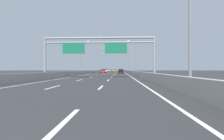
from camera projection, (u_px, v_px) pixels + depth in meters
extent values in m
plane|color=#2D2D30|center=(114.00, 72.00, 101.07)|extent=(260.00, 260.00, 0.00)
cube|color=white|center=(53.00, 87.00, 13.73)|extent=(0.16, 3.00, 0.01)
cube|color=white|center=(80.00, 80.00, 22.72)|extent=(0.16, 3.00, 0.01)
cube|color=white|center=(91.00, 77.00, 31.71)|extent=(0.16, 3.00, 0.01)
cube|color=white|center=(97.00, 75.00, 40.70)|extent=(0.16, 3.00, 0.01)
cube|color=white|center=(101.00, 74.00, 49.70)|extent=(0.16, 3.00, 0.01)
cube|color=white|center=(104.00, 74.00, 58.69)|extent=(0.16, 3.00, 0.01)
cube|color=white|center=(106.00, 73.00, 67.68)|extent=(0.16, 3.00, 0.01)
cube|color=white|center=(108.00, 73.00, 76.67)|extent=(0.16, 3.00, 0.01)
cube|color=white|center=(109.00, 72.00, 85.66)|extent=(0.16, 3.00, 0.01)
cube|color=white|center=(110.00, 72.00, 94.65)|extent=(0.16, 3.00, 0.01)
cube|color=white|center=(111.00, 72.00, 103.65)|extent=(0.16, 3.00, 0.01)
cube|color=white|center=(112.00, 72.00, 112.64)|extent=(0.16, 3.00, 0.01)
cube|color=white|center=(112.00, 71.00, 121.63)|extent=(0.16, 3.00, 0.01)
cube|color=white|center=(113.00, 71.00, 130.62)|extent=(0.16, 3.00, 0.01)
cube|color=white|center=(113.00, 71.00, 139.61)|extent=(0.16, 3.00, 0.01)
cube|color=white|center=(114.00, 71.00, 148.60)|extent=(0.16, 3.00, 0.01)
cube|color=white|center=(114.00, 71.00, 157.60)|extent=(0.16, 3.00, 0.01)
cube|color=white|center=(64.00, 123.00, 4.58)|extent=(0.16, 3.00, 0.01)
cube|color=white|center=(101.00, 87.00, 13.58)|extent=(0.16, 3.00, 0.01)
cube|color=white|center=(108.00, 80.00, 22.57)|extent=(0.16, 3.00, 0.01)
cube|color=white|center=(112.00, 77.00, 31.56)|extent=(0.16, 3.00, 0.01)
cube|color=white|center=(113.00, 75.00, 40.55)|extent=(0.16, 3.00, 0.01)
cube|color=white|center=(115.00, 74.00, 49.54)|extent=(0.16, 3.00, 0.01)
cube|color=white|center=(115.00, 74.00, 58.53)|extent=(0.16, 3.00, 0.01)
cube|color=white|center=(116.00, 73.00, 67.52)|extent=(0.16, 3.00, 0.01)
cube|color=white|center=(116.00, 73.00, 76.52)|extent=(0.16, 3.00, 0.01)
cube|color=white|center=(117.00, 72.00, 85.51)|extent=(0.16, 3.00, 0.01)
cube|color=white|center=(117.00, 72.00, 94.50)|extent=(0.16, 3.00, 0.01)
cube|color=white|center=(117.00, 72.00, 103.49)|extent=(0.16, 3.00, 0.01)
cube|color=white|center=(118.00, 72.00, 112.48)|extent=(0.16, 3.00, 0.01)
cube|color=white|center=(118.00, 71.00, 121.47)|extent=(0.16, 3.00, 0.01)
cube|color=white|center=(118.00, 71.00, 130.47)|extent=(0.16, 3.00, 0.01)
cube|color=white|center=(118.00, 71.00, 139.46)|extent=(0.16, 3.00, 0.01)
cube|color=white|center=(118.00, 71.00, 148.45)|extent=(0.16, 3.00, 0.01)
cube|color=white|center=(118.00, 71.00, 157.44)|extent=(0.16, 3.00, 0.01)
cube|color=white|center=(103.00, 72.00, 89.31)|extent=(0.16, 176.00, 0.01)
cube|color=white|center=(124.00, 72.00, 88.86)|extent=(0.16, 176.00, 0.01)
cube|color=#9E9E99|center=(103.00, 71.00, 111.36)|extent=(0.45, 220.00, 0.95)
cube|color=#9E9E99|center=(126.00, 71.00, 110.76)|extent=(0.45, 220.00, 0.95)
cylinder|color=gray|center=(45.00, 58.00, 28.36)|extent=(0.36, 0.36, 6.20)
cylinder|color=gray|center=(154.00, 58.00, 27.64)|extent=(0.36, 0.36, 6.20)
cylinder|color=gray|center=(99.00, 38.00, 27.99)|extent=(16.93, 0.32, 0.32)
cylinder|color=gray|center=(99.00, 42.00, 27.99)|extent=(16.93, 0.26, 0.26)
cylinder|color=gray|center=(54.00, 40.00, 28.29)|extent=(0.74, 0.10, 0.74)
cylinder|color=gray|center=(72.00, 40.00, 28.17)|extent=(0.74, 0.10, 0.74)
cylinder|color=gray|center=(90.00, 40.00, 28.05)|extent=(0.74, 0.10, 0.74)
cylinder|color=gray|center=(108.00, 40.00, 27.93)|extent=(0.74, 0.10, 0.74)
cylinder|color=gray|center=(127.00, 40.00, 27.81)|extent=(0.74, 0.10, 0.74)
cylinder|color=gray|center=(145.00, 40.00, 27.69)|extent=(0.74, 0.10, 0.74)
cube|color=#0F5B3D|center=(74.00, 48.00, 28.16)|extent=(3.40, 0.12, 1.60)
cube|color=#0F5B3D|center=(116.00, 48.00, 27.88)|extent=(3.40, 0.12, 1.60)
cylinder|color=slate|center=(190.00, 16.00, 11.62)|extent=(0.20, 0.20, 9.50)
cylinder|color=slate|center=(81.00, 57.00, 50.98)|extent=(0.20, 0.20, 9.50)
cylinder|color=slate|center=(85.00, 41.00, 50.92)|extent=(2.20, 0.12, 0.12)
cube|color=#F2EAC6|center=(89.00, 41.00, 50.87)|extent=(0.56, 0.28, 0.20)
cylinder|color=slate|center=(136.00, 57.00, 50.32)|extent=(0.20, 0.20, 9.50)
cylinder|color=slate|center=(132.00, 40.00, 50.35)|extent=(2.20, 0.12, 0.12)
cube|color=#F2EAC6|center=(128.00, 41.00, 50.40)|extent=(0.56, 0.28, 0.20)
cylinder|color=slate|center=(98.00, 62.00, 89.69)|extent=(0.20, 0.20, 9.50)
cylinder|color=slate|center=(100.00, 53.00, 89.62)|extent=(2.20, 0.12, 0.12)
cube|color=#F2EAC6|center=(102.00, 53.00, 89.58)|extent=(0.56, 0.28, 0.20)
cylinder|color=slate|center=(129.00, 62.00, 89.02)|extent=(0.20, 0.20, 9.50)
cylinder|color=slate|center=(127.00, 53.00, 89.06)|extent=(2.20, 0.12, 0.12)
cube|color=#F2EAC6|center=(125.00, 53.00, 89.10)|extent=(0.56, 0.28, 0.20)
cube|color=orange|center=(115.00, 71.00, 107.81)|extent=(1.78, 4.46, 0.61)
cube|color=black|center=(115.00, 70.00, 107.23)|extent=(1.56, 1.96, 0.43)
cylinder|color=black|center=(114.00, 71.00, 109.52)|extent=(0.22, 0.64, 0.64)
cylinder|color=black|center=(116.00, 71.00, 109.46)|extent=(0.22, 0.64, 0.64)
cylinder|color=black|center=(113.00, 71.00, 106.17)|extent=(0.22, 0.64, 0.64)
cylinder|color=black|center=(116.00, 71.00, 106.10)|extent=(0.22, 0.64, 0.64)
cube|color=black|center=(121.00, 72.00, 58.93)|extent=(1.74, 4.28, 0.66)
cube|color=black|center=(121.00, 70.00, 58.87)|extent=(1.53, 1.98, 0.50)
cylinder|color=black|center=(118.00, 72.00, 60.56)|extent=(0.22, 0.64, 0.64)
cylinder|color=black|center=(123.00, 72.00, 60.49)|extent=(0.22, 0.64, 0.64)
cylinder|color=black|center=(118.00, 73.00, 57.38)|extent=(0.22, 0.64, 0.64)
cylinder|color=black|center=(123.00, 73.00, 57.31)|extent=(0.22, 0.64, 0.64)
cube|color=#A8ADB2|center=(120.00, 70.00, 138.07)|extent=(1.88, 4.38, 0.71)
cube|color=black|center=(120.00, 69.00, 138.28)|extent=(1.66, 2.09, 0.48)
cylinder|color=black|center=(119.00, 71.00, 139.75)|extent=(0.22, 0.64, 0.64)
cylinder|color=black|center=(121.00, 71.00, 139.68)|extent=(0.22, 0.64, 0.64)
cylinder|color=black|center=(119.00, 71.00, 136.47)|extent=(0.22, 0.64, 0.64)
cylinder|color=black|center=(121.00, 71.00, 136.40)|extent=(0.22, 0.64, 0.64)
cube|color=yellow|center=(110.00, 70.00, 122.09)|extent=(1.88, 4.51, 0.66)
cube|color=black|center=(110.00, 70.00, 122.44)|extent=(1.65, 2.10, 0.49)
cylinder|color=black|center=(108.00, 71.00, 123.83)|extent=(0.22, 0.64, 0.64)
cylinder|color=black|center=(111.00, 71.00, 123.76)|extent=(0.22, 0.64, 0.64)
cylinder|color=black|center=(108.00, 71.00, 120.42)|extent=(0.22, 0.64, 0.64)
cylinder|color=black|center=(111.00, 71.00, 120.35)|extent=(0.22, 0.64, 0.64)
cube|color=silver|center=(106.00, 71.00, 89.76)|extent=(1.72, 4.52, 0.64)
cube|color=black|center=(106.00, 70.00, 90.19)|extent=(1.52, 1.93, 0.54)
cylinder|color=black|center=(104.00, 71.00, 91.51)|extent=(0.22, 0.64, 0.64)
cylinder|color=black|center=(107.00, 71.00, 91.44)|extent=(0.22, 0.64, 0.64)
cylinder|color=black|center=(104.00, 71.00, 88.09)|extent=(0.22, 0.64, 0.64)
cylinder|color=black|center=(107.00, 71.00, 88.03)|extent=(0.22, 0.64, 0.64)
cube|color=#2347AD|center=(120.00, 71.00, 99.95)|extent=(1.71, 4.24, 0.66)
cube|color=black|center=(120.00, 70.00, 100.18)|extent=(1.50, 1.78, 0.54)
cylinder|color=black|center=(119.00, 71.00, 101.55)|extent=(0.22, 0.64, 0.64)
cylinder|color=black|center=(122.00, 71.00, 101.48)|extent=(0.22, 0.64, 0.64)
cylinder|color=black|center=(119.00, 71.00, 98.41)|extent=(0.22, 0.64, 0.64)
cylinder|color=black|center=(122.00, 71.00, 98.35)|extent=(0.22, 0.64, 0.64)
cube|color=red|center=(103.00, 71.00, 70.71)|extent=(1.84, 4.15, 0.64)
cube|color=black|center=(103.00, 70.00, 70.66)|extent=(1.62, 1.79, 0.50)
cylinder|color=black|center=(101.00, 72.00, 72.27)|extent=(0.22, 0.64, 0.64)
cylinder|color=black|center=(105.00, 72.00, 72.20)|extent=(0.22, 0.64, 0.64)
cylinder|color=black|center=(100.00, 72.00, 69.22)|extent=(0.22, 0.64, 0.64)
cylinder|color=black|center=(105.00, 72.00, 69.15)|extent=(0.22, 0.64, 0.64)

